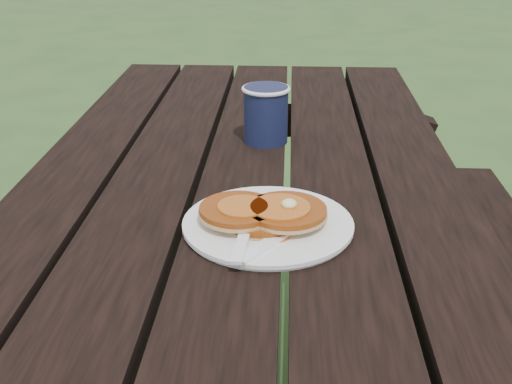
{
  "coord_description": "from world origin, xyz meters",
  "views": [
    {
      "loc": [
        0.08,
        -0.89,
        1.19
      ],
      "look_at": [
        0.03,
        -0.06,
        0.8
      ],
      "focal_mm": 45.0,
      "sensor_mm": 36.0,
      "label": 1
    }
  ],
  "objects": [
    {
      "name": "plate",
      "position": [
        0.05,
        -0.07,
        0.76
      ],
      "size": [
        0.29,
        0.29,
        0.01
      ],
      "primitive_type": "cylinder",
      "rotation": [
        0.0,
        0.0,
        -0.25
      ],
      "color": "white",
      "rests_on": "picnic_table"
    },
    {
      "name": "pancake_stack",
      "position": [
        0.04,
        -0.08,
        0.77
      ],
      "size": [
        0.18,
        0.12,
        0.04
      ],
      "rotation": [
        0.0,
        0.0,
        0.28
      ],
      "color": "#8F3F10",
      "rests_on": "plate"
    },
    {
      "name": "knife",
      "position": [
        0.07,
        -0.12,
        0.76
      ],
      "size": [
        0.12,
        0.16,
        0.0
      ],
      "primitive_type": "cube",
      "rotation": [
        0.0,
        0.0,
        -0.62
      ],
      "color": "white",
      "rests_on": "plate"
    },
    {
      "name": "fork",
      "position": [
        0.02,
        -0.15,
        0.77
      ],
      "size": [
        0.04,
        0.16,
        0.01
      ],
      "primitive_type": null,
      "rotation": [
        0.0,
        0.0,
        -0.07
      ],
      "color": "white",
      "rests_on": "plate"
    },
    {
      "name": "coffee_cup",
      "position": [
        0.03,
        0.29,
        0.81
      ],
      "size": [
        0.09,
        0.09,
        0.11
      ],
      "rotation": [
        0.0,
        0.0,
        -0.41
      ],
      "color": "#131836",
      "rests_on": "picnic_table"
    }
  ]
}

